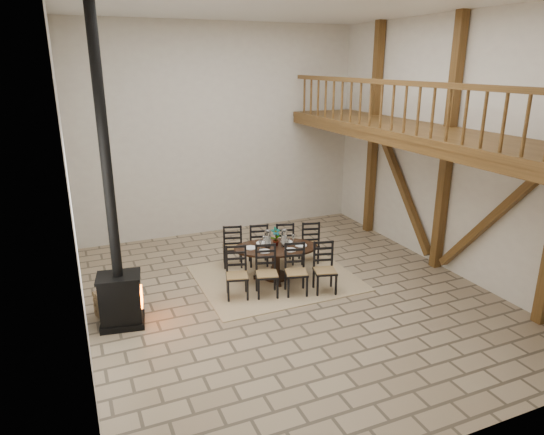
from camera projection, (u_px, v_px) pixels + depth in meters
name	position (u px, v px, depth m)	size (l,w,h in m)	color
ground	(290.00, 295.00, 8.94)	(8.00, 8.00, 0.00)	#9D8869
room_shell	(353.00, 127.00, 8.46)	(7.02, 8.02, 5.01)	silver
rug	(276.00, 278.00, 9.61)	(3.00, 2.50, 0.02)	tan
dining_table	(276.00, 262.00, 9.51)	(2.43, 2.29, 1.05)	black
wood_stove	(117.00, 262.00, 7.57)	(0.76, 0.63, 5.00)	black
log_basket	(122.00, 302.00, 8.26)	(0.53, 0.53, 0.44)	brown
log_stack	(105.00, 303.00, 8.17)	(0.38, 0.31, 0.45)	#9D7B58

